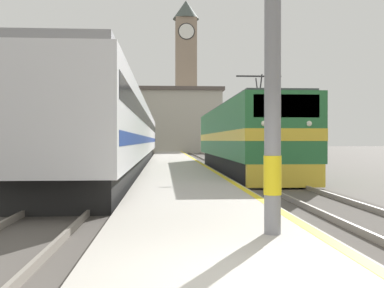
# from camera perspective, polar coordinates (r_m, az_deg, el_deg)

# --- Properties ---
(ground_plane) EXTENTS (200.00, 200.00, 0.00)m
(ground_plane) POSITION_cam_1_polar(r_m,az_deg,el_deg) (34.43, -2.39, -2.44)
(ground_plane) COLOR #514C47
(platform) EXTENTS (3.52, 140.00, 0.29)m
(platform) POSITION_cam_1_polar(r_m,az_deg,el_deg) (29.43, -2.18, -2.64)
(platform) COLOR #ADA89E
(platform) RESTS_ON ground
(rail_track_near) EXTENTS (2.84, 140.00, 0.16)m
(rail_track_near) POSITION_cam_1_polar(r_m,az_deg,el_deg) (29.73, 4.58, -2.83)
(rail_track_near) COLOR #514C47
(rail_track_near) RESTS_ON ground
(rail_track_far) EXTENTS (2.84, 140.00, 0.16)m
(rail_track_far) POSITION_cam_1_polar(r_m,az_deg,el_deg) (29.52, -8.34, -2.86)
(rail_track_far) COLOR #514C47
(rail_track_far) RESTS_ON ground
(locomotive_train) EXTENTS (2.92, 18.23, 4.62)m
(locomotive_train) POSITION_cam_1_polar(r_m,az_deg,el_deg) (24.65, 6.28, 0.77)
(locomotive_train) COLOR black
(locomotive_train) RESTS_ON ground
(passenger_train) EXTENTS (2.92, 44.03, 4.02)m
(passenger_train) POSITION_cam_1_polar(r_m,az_deg,el_deg) (31.44, -8.05, 1.23)
(passenger_train) COLOR black
(passenger_train) RESTS_ON ground
(clock_tower) EXTENTS (4.54, 4.54, 26.16)m
(clock_tower) POSITION_cam_1_polar(r_m,az_deg,el_deg) (79.25, -0.78, 9.23)
(clock_tower) COLOR gray
(clock_tower) RESTS_ON ground
(station_building) EXTENTS (19.25, 7.26, 9.12)m
(station_building) POSITION_cam_1_polar(r_m,az_deg,el_deg) (64.30, -4.76, 2.98)
(station_building) COLOR #B7B2A3
(station_building) RESTS_ON ground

